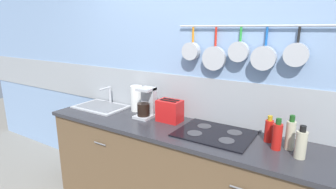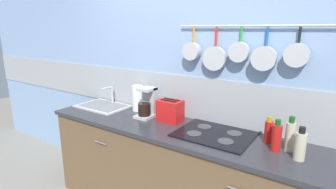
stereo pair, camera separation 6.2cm
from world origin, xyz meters
TOP-DOWN VIEW (x-y plane):
  - wall_back at (0.00, 0.33)m, footprint 7.20×0.15m
  - cabinet_base at (0.00, -0.00)m, footprint 2.60×0.57m
  - countertop at (0.00, 0.00)m, footprint 2.64×0.59m
  - sink_basin at (-1.01, 0.09)m, footprint 0.54×0.38m
  - paper_towel_roll at (-0.61, 0.21)m, footprint 0.12×0.12m
  - coffee_maker at (-0.41, 0.11)m, footprint 0.16×0.21m
  - toaster at (-0.15, 0.12)m, footprint 0.24×0.15m
  - cooktop at (0.32, 0.05)m, footprint 0.59×0.46m
  - bottle_dish_soap at (0.72, 0.13)m, footprint 0.06×0.06m
  - bottle_sesame_oil at (0.79, 0.03)m, footprint 0.07×0.07m
  - bottle_vinegar at (0.87, 0.08)m, footprint 0.06×0.06m
  - bottle_cooking_wine at (0.95, -0.02)m, footprint 0.07×0.07m

SIDE VIEW (x-z plane):
  - cabinet_base at x=0.00m, z-range 0.00..0.87m
  - countertop at x=0.00m, z-range 0.87..0.90m
  - cooktop at x=0.32m, z-range 0.90..0.92m
  - sink_basin at x=-1.01m, z-range 0.81..1.02m
  - bottle_dish_soap at x=0.72m, z-range 0.89..1.09m
  - bottle_cooking_wine at x=0.95m, z-range 0.89..1.11m
  - toaster at x=-0.15m, z-range 0.90..1.10m
  - bottle_sesame_oil at x=0.79m, z-range 0.89..1.12m
  - bottle_vinegar at x=0.87m, z-range 0.89..1.14m
  - coffee_maker at x=-0.41m, z-range 0.88..1.16m
  - paper_towel_roll at x=-0.61m, z-range 0.90..1.16m
  - wall_back at x=0.00m, z-range -0.03..2.57m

